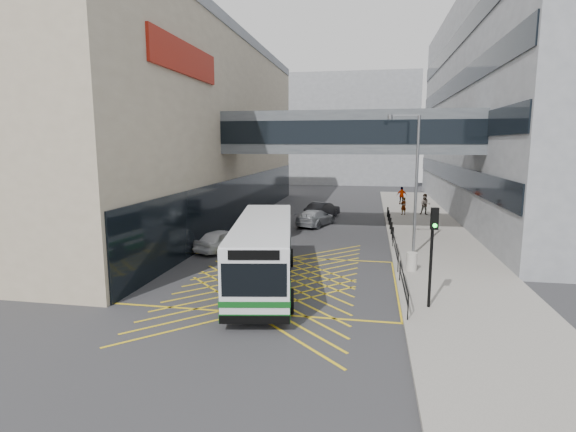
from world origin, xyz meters
The scene contains 18 objects.
ground centered at (0.00, 0.00, 0.00)m, with size 120.00×120.00×0.00m, color #333335.
building_whsmith centered at (-17.98, 16.00, 8.00)m, with size 24.17×42.00×16.00m.
building_far centered at (-2.00, 60.00, 9.00)m, with size 28.00×16.00×18.00m, color gray.
skybridge centered at (3.00, 12.00, 7.50)m, with size 20.00×4.10×3.00m.
pavement centered at (9.00, 15.00, 0.08)m, with size 6.00×54.00×0.16m, color gray.
box_junction centered at (0.00, 0.00, 0.00)m, with size 12.00×9.00×0.01m.
bus centered at (-0.30, -0.76, 1.68)m, with size 4.50×11.48×3.14m.
car_white centered at (-4.50, 5.47, 0.71)m, with size 1.82×4.46×1.42m, color silver.
car_dark centered at (0.38, 19.41, 0.73)m, with size 1.83×4.67×1.46m, color black.
car_silver centered at (0.23, 15.27, 0.72)m, with size 1.96×4.65×1.45m, color #979A9F.
traffic_light centered at (7.11, -3.04, 2.84)m, with size 0.31×0.48×4.11m.
street_lamp centered at (7.08, 6.06, 4.85)m, with size 1.87×0.31×8.23m.
litter_bin centered at (6.86, 2.42, 0.64)m, with size 0.55×0.55×0.96m, color #ADA89E.
kerb_railings centered at (6.15, 1.78, 0.88)m, with size 0.05×12.54×1.00m.
bollards centered at (6.25, 15.00, 0.61)m, with size 0.14×10.14×0.90m.
pedestrian_a centered at (7.73, 21.66, 0.97)m, with size 0.65×0.46×1.62m, color gray.
pedestrian_b centered at (9.71, 21.96, 1.13)m, with size 0.95×0.55×1.94m, color gray.
pedestrian_c centered at (8.03, 28.99, 1.12)m, with size 1.13×0.54×1.92m, color gray.
Camera 1 is at (4.63, -21.12, 6.72)m, focal length 28.00 mm.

